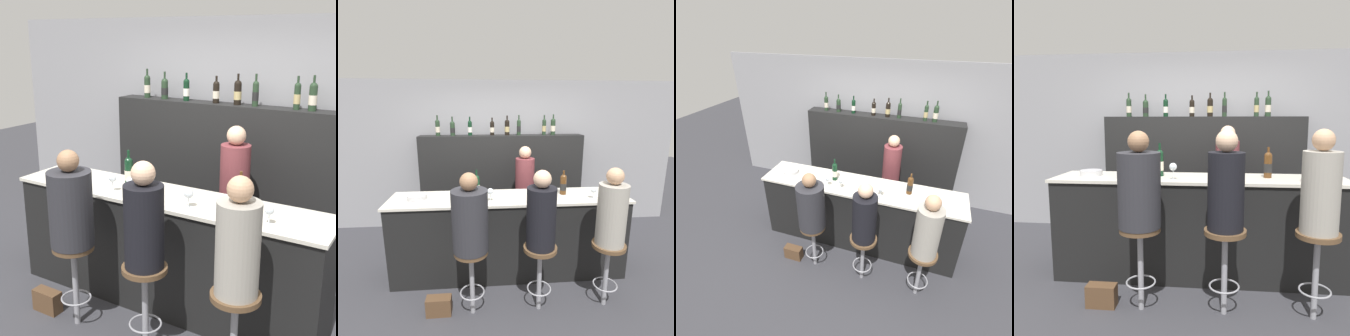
# 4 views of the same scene
# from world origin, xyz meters

# --- Properties ---
(ground_plane) EXTENTS (16.00, 16.00, 0.00)m
(ground_plane) POSITION_xyz_m (0.00, 0.00, 0.00)
(ground_plane) COLOR #333338
(wall_back) EXTENTS (6.40, 0.05, 2.60)m
(wall_back) POSITION_xyz_m (0.00, 1.85, 1.30)
(wall_back) COLOR gray
(wall_back) RESTS_ON ground_plane
(bar_counter) EXTENTS (2.96, 0.62, 1.05)m
(bar_counter) POSITION_xyz_m (0.00, 0.29, 0.53)
(bar_counter) COLOR black
(bar_counter) RESTS_ON ground_plane
(back_bar_cabinet) EXTENTS (2.77, 0.28, 1.68)m
(back_bar_cabinet) POSITION_xyz_m (0.00, 1.63, 0.84)
(back_bar_cabinet) COLOR black
(back_bar_cabinet) RESTS_ON ground_plane
(wine_bottle_counter_0) EXTENTS (0.08, 0.08, 0.34)m
(wine_bottle_counter_0) POSITION_xyz_m (-0.41, 0.33, 1.19)
(wine_bottle_counter_0) COLOR black
(wine_bottle_counter_0) RESTS_ON bar_counter
(wine_bottle_counter_1) EXTENTS (0.08, 0.08, 0.31)m
(wine_bottle_counter_1) POSITION_xyz_m (0.69, 0.33, 1.18)
(wine_bottle_counter_1) COLOR #4C2D14
(wine_bottle_counter_1) RESTS_ON bar_counter
(wine_bottle_backbar_0) EXTENTS (0.07, 0.07, 0.34)m
(wine_bottle_backbar_0) POSITION_xyz_m (-1.06, 1.63, 1.82)
(wine_bottle_backbar_0) COLOR #233823
(wine_bottle_backbar_0) RESTS_ON back_bar_cabinet
(wine_bottle_backbar_1) EXTENTS (0.08, 0.08, 0.31)m
(wine_bottle_backbar_1) POSITION_xyz_m (-0.82, 1.63, 1.80)
(wine_bottle_backbar_1) COLOR #233823
(wine_bottle_backbar_1) RESTS_ON back_bar_cabinet
(wine_bottle_backbar_2) EXTENTS (0.07, 0.07, 0.31)m
(wine_bottle_backbar_2) POSITION_xyz_m (-0.53, 1.63, 1.81)
(wine_bottle_backbar_2) COLOR black
(wine_bottle_backbar_2) RESTS_ON back_bar_cabinet
(wine_bottle_backbar_3) EXTENTS (0.07, 0.07, 0.29)m
(wine_bottle_backbar_3) POSITION_xyz_m (-0.16, 1.63, 1.80)
(wine_bottle_backbar_3) COLOR black
(wine_bottle_backbar_3) RESTS_ON back_bar_cabinet
(wine_bottle_backbar_4) EXTENTS (0.08, 0.08, 0.33)m
(wine_bottle_backbar_4) POSITION_xyz_m (0.09, 1.63, 1.82)
(wine_bottle_backbar_4) COLOR black
(wine_bottle_backbar_4) RESTS_ON back_bar_cabinet
(wine_bottle_backbar_5) EXTENTS (0.07, 0.07, 0.33)m
(wine_bottle_backbar_5) POSITION_xyz_m (0.29, 1.63, 1.82)
(wine_bottle_backbar_5) COLOR #233823
(wine_bottle_backbar_5) RESTS_ON back_bar_cabinet
(wine_bottle_backbar_6) EXTENTS (0.07, 0.07, 0.33)m
(wine_bottle_backbar_6) POSITION_xyz_m (0.72, 1.63, 1.82)
(wine_bottle_backbar_6) COLOR #233823
(wine_bottle_backbar_6) RESTS_ON back_bar_cabinet
(wine_bottle_backbar_7) EXTENTS (0.08, 0.08, 0.35)m
(wine_bottle_backbar_7) POSITION_xyz_m (0.88, 1.63, 1.82)
(wine_bottle_backbar_7) COLOR #233823
(wine_bottle_backbar_7) RESTS_ON back_bar_cabinet
(wine_glass_0) EXTENTS (0.07, 0.07, 0.16)m
(wine_glass_0) POSITION_xyz_m (-0.44, 0.13, 1.17)
(wine_glass_0) COLOR silver
(wine_glass_0) RESTS_ON bar_counter
(wine_glass_1) EXTENTS (0.07, 0.07, 0.16)m
(wine_glass_1) POSITION_xyz_m (-0.24, 0.13, 1.17)
(wine_glass_1) COLOR silver
(wine_glass_1) RESTS_ON bar_counter
(wine_glass_2) EXTENTS (0.08, 0.08, 0.16)m
(wine_glass_2) POSITION_xyz_m (0.33, 0.13, 1.17)
(wine_glass_2) COLOR silver
(wine_glass_2) RESTS_ON bar_counter
(wine_glass_3) EXTENTS (0.07, 0.07, 0.15)m
(wine_glass_3) POSITION_xyz_m (1.01, 0.13, 1.16)
(wine_glass_3) COLOR silver
(wine_glass_3) RESTS_ON bar_counter
(metal_bowl) EXTENTS (0.23, 0.23, 0.06)m
(metal_bowl) POSITION_xyz_m (-1.13, 0.29, 1.08)
(metal_bowl) COLOR #B7B7BC
(metal_bowl) RESTS_ON bar_counter
(bar_stool_left) EXTENTS (0.35, 0.35, 0.74)m
(bar_stool_left) POSITION_xyz_m (-0.46, -0.39, 0.57)
(bar_stool_left) COLOR gray
(bar_stool_left) RESTS_ON ground_plane
(guest_seated_left) EXTENTS (0.36, 0.36, 0.80)m
(guest_seated_left) POSITION_xyz_m (-0.46, -0.39, 1.08)
(guest_seated_left) COLOR #28282D
(guest_seated_left) RESTS_ON bar_stool_left
(bar_stool_middle) EXTENTS (0.35, 0.35, 0.74)m
(bar_stool_middle) POSITION_xyz_m (0.25, -0.39, 0.57)
(bar_stool_middle) COLOR gray
(bar_stool_middle) RESTS_ON ground_plane
(guest_seated_middle) EXTENTS (0.30, 0.30, 0.81)m
(guest_seated_middle) POSITION_xyz_m (0.25, -0.39, 1.09)
(guest_seated_middle) COLOR black
(guest_seated_middle) RESTS_ON bar_stool_middle
(bar_stool_right) EXTENTS (0.35, 0.35, 0.74)m
(bar_stool_right) POSITION_xyz_m (0.99, -0.39, 0.57)
(bar_stool_right) COLOR gray
(bar_stool_right) RESTS_ON ground_plane
(guest_seated_right) EXTENTS (0.30, 0.30, 0.82)m
(guest_seated_right) POSITION_xyz_m (0.99, -0.39, 1.10)
(guest_seated_right) COLOR gray
(guest_seated_right) RESTS_ON bar_stool_right
(bartender) EXTENTS (0.29, 0.29, 1.57)m
(bartender) POSITION_xyz_m (0.32, 1.10, 0.73)
(bartender) COLOR brown
(bartender) RESTS_ON ground_plane
(handbag) EXTENTS (0.26, 0.12, 0.20)m
(handbag) POSITION_xyz_m (-0.81, -0.39, 0.10)
(handbag) COLOR #513823
(handbag) RESTS_ON ground_plane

